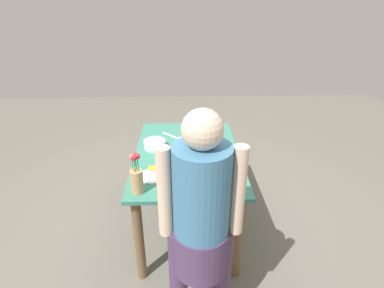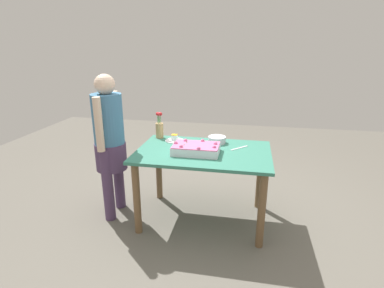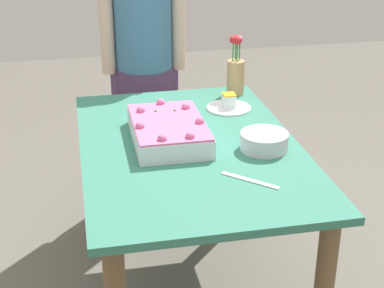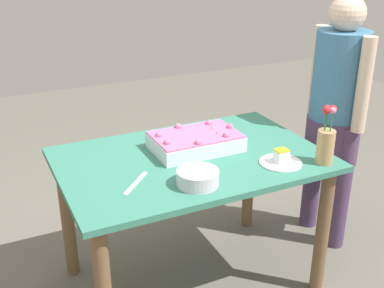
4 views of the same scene
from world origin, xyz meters
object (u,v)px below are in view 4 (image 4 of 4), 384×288
object	(u,v)px
cake_knife	(136,183)
person_standing	(335,108)
serving_plate_with_slice	(281,160)
flower_vase	(326,142)
sheet_cake	(196,141)
fruit_bowl	(198,178)

from	to	relation	value
cake_knife	person_standing	world-z (taller)	person_standing
serving_plate_with_slice	flower_vase	world-z (taller)	flower_vase
sheet_cake	person_standing	size ratio (longest dim) A/B	0.30
fruit_bowl	sheet_cake	bearing A→B (deg)	65.30
fruit_bowl	serving_plate_with_slice	bearing A→B (deg)	2.69
flower_vase	person_standing	xyz separation A→B (m)	(0.41, 0.40, -0.02)
serving_plate_with_slice	flower_vase	bearing A→B (deg)	-23.48
sheet_cake	cake_knife	world-z (taller)	sheet_cake
serving_plate_with_slice	fruit_bowl	bearing A→B (deg)	-177.31
cake_knife	person_standing	xyz separation A→B (m)	(1.30, 0.21, 0.09)
fruit_bowl	flower_vase	bearing A→B (deg)	-5.44
cake_knife	flower_vase	world-z (taller)	flower_vase
sheet_cake	cake_knife	distance (m)	0.46
serving_plate_with_slice	cake_knife	distance (m)	0.71
serving_plate_with_slice	cake_knife	world-z (taller)	serving_plate_with_slice
serving_plate_with_slice	person_standing	distance (m)	0.68
sheet_cake	person_standing	bearing A→B (deg)	-1.08
cake_knife	fruit_bowl	size ratio (longest dim) A/B	1.20
serving_plate_with_slice	person_standing	world-z (taller)	person_standing
sheet_cake	fruit_bowl	world-z (taller)	sheet_cake
flower_vase	fruit_bowl	bearing A→B (deg)	174.56
sheet_cake	flower_vase	xyz separation A→B (m)	(0.49, -0.41, 0.07)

